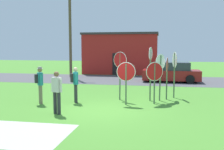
# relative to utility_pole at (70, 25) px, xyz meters

# --- Properties ---
(ground_plane) EXTENTS (80.00, 80.00, 0.00)m
(ground_plane) POSITION_rel_utility_pole_xyz_m (5.47, -11.51, -4.61)
(ground_plane) COLOR #47842D
(street_asphalt) EXTENTS (60.00, 6.40, 0.01)m
(street_asphalt) POSITION_rel_utility_pole_xyz_m (5.47, -0.89, -4.61)
(street_asphalt) COLOR #4C4C51
(street_asphalt) RESTS_ON ground
(concrete_path) EXTENTS (3.20, 2.40, 0.01)m
(concrete_path) POSITION_rel_utility_pole_xyz_m (3.53, -14.86, -4.61)
(concrete_path) COLOR #ADAAA3
(concrete_path) RESTS_ON ground
(building_background) EXTENTS (7.48, 4.04, 4.08)m
(building_background) POSITION_rel_utility_pole_xyz_m (3.84, 4.49, -2.57)
(building_background) COLOR #B2231E
(building_background) RESTS_ON ground
(utility_pole) EXTENTS (1.80, 0.24, 8.86)m
(utility_pole) POSITION_rel_utility_pole_xyz_m (0.00, 0.00, 0.00)
(utility_pole) COLOR brown
(utility_pole) RESTS_ON ground
(parked_car_on_street) EXTENTS (4.31, 2.04, 1.51)m
(parked_car_on_street) POSITION_rel_utility_pole_xyz_m (8.69, -1.54, -3.93)
(parked_car_on_street) COLOR maroon
(parked_car_on_street) RESTS_ON ground
(stop_sign_leaning_right) EXTENTS (0.47, 0.65, 2.30)m
(stop_sign_leaning_right) POSITION_rel_utility_pole_xyz_m (7.80, -9.01, -3.04)
(stop_sign_leaning_right) COLOR #51664C
(stop_sign_leaning_right) RESTS_ON ground
(stop_sign_leaning_left) EXTENTS (0.76, 0.47, 1.95)m
(stop_sign_leaning_left) POSITION_rel_utility_pole_xyz_m (7.54, -9.77, -3.29)
(stop_sign_leaning_left) COLOR #51664C
(stop_sign_leaning_left) RESTS_ON ground
(stop_sign_center_cluster) EXTENTS (0.87, 0.07, 1.96)m
(stop_sign_center_cluster) POSITION_rel_utility_pole_xyz_m (6.27, -10.21, -3.28)
(stop_sign_center_cluster) COLOR #51664C
(stop_sign_center_cluster) RESTS_ON ground
(stop_sign_rear_left) EXTENTS (0.17, 0.62, 2.64)m
(stop_sign_rear_left) POSITION_rel_utility_pole_xyz_m (7.32, -9.08, -2.87)
(stop_sign_rear_left) COLOR #51664C
(stop_sign_rear_left) RESTS_ON ground
(stop_sign_far_back) EXTENTS (0.20, 0.82, 2.41)m
(stop_sign_far_back) POSITION_rel_utility_pole_xyz_m (8.52, -8.10, -2.95)
(stop_sign_far_back) COLOR #51664C
(stop_sign_far_back) RESTS_ON ground
(stop_sign_low_front) EXTENTS (0.72, 0.40, 2.41)m
(stop_sign_low_front) POSITION_rel_utility_pole_xyz_m (5.82, -9.11, -2.95)
(stop_sign_low_front) COLOR #51664C
(stop_sign_low_front) RESTS_ON ground
(stop_sign_rear_right) EXTENTS (0.13, 0.73, 2.13)m
(stop_sign_rear_right) POSITION_rel_utility_pole_xyz_m (8.13, -8.60, -3.16)
(stop_sign_rear_right) COLOR #51664C
(stop_sign_rear_right) RESTS_ON ground
(person_in_dark_shirt) EXTENTS (0.44, 0.53, 1.69)m
(person_in_dark_shirt) POSITION_rel_utility_pole_xyz_m (3.83, -10.18, -3.63)
(person_in_dark_shirt) COLOR #2D2D33
(person_in_dark_shirt) RESTS_ON ground
(person_in_blue) EXTENTS (0.53, 0.35, 1.69)m
(person_in_blue) POSITION_rel_utility_pole_xyz_m (3.81, -12.38, -3.66)
(person_in_blue) COLOR #2D2D33
(person_in_blue) RESTS_ON ground
(person_with_sunhat) EXTENTS (0.46, 0.49, 1.74)m
(person_with_sunhat) POSITION_rel_utility_pole_xyz_m (2.29, -10.73, -3.60)
(person_with_sunhat) COLOR #7A6B56
(person_with_sunhat) RESTS_ON ground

